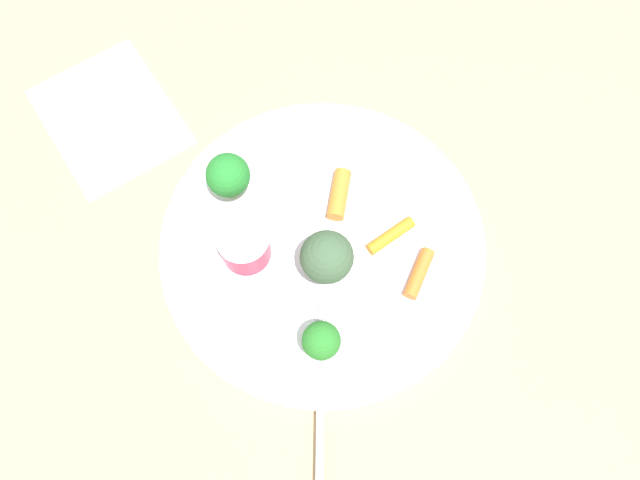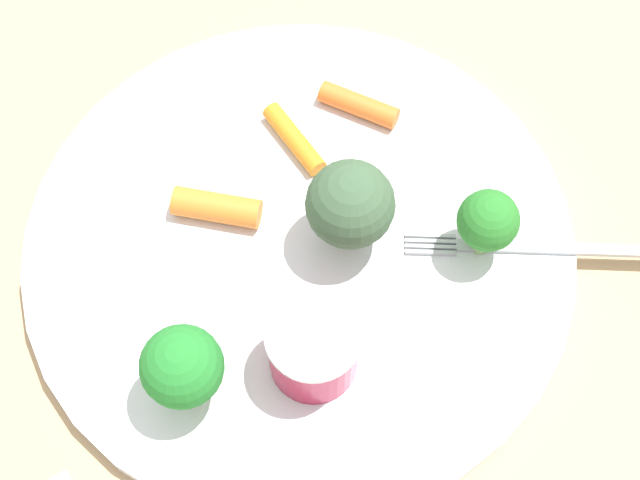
{
  "view_description": "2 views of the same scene",
  "coord_description": "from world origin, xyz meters",
  "px_view_note": "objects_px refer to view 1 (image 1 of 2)",
  "views": [
    {
      "loc": [
        0.15,
        -0.15,
        0.58
      ],
      "look_at": [
        -0.0,
        -0.0,
        0.02
      ],
      "focal_mm": 36.43,
      "sensor_mm": 36.0,
      "label": 1
    },
    {
      "loc": [
        -0.15,
        -0.18,
        0.47
      ],
      "look_at": [
        0.01,
        -0.01,
        0.02
      ],
      "focal_mm": 52.6,
      "sensor_mm": 36.0,
      "label": 2
    }
  ],
  "objects_px": {
    "broccoli_floret_0": "(327,257)",
    "broccoli_floret_1": "(228,176)",
    "broccoli_floret_2": "(321,341)",
    "carrot_stick_2": "(339,194)",
    "sauce_cup": "(245,245)",
    "carrot_stick_0": "(391,236)",
    "napkin": "(110,116)",
    "fork": "(320,407)",
    "plate": "(322,245)",
    "carrot_stick_1": "(419,273)"
  },
  "relations": [
    {
      "from": "broccoli_floret_0",
      "to": "broccoli_floret_1",
      "type": "bearing_deg",
      "value": -175.53
    },
    {
      "from": "broccoli_floret_0",
      "to": "broccoli_floret_2",
      "type": "relative_size",
      "value": 1.26
    },
    {
      "from": "broccoli_floret_2",
      "to": "carrot_stick_2",
      "type": "bearing_deg",
      "value": 129.24
    },
    {
      "from": "sauce_cup",
      "to": "carrot_stick_0",
      "type": "height_order",
      "value": "sauce_cup"
    },
    {
      "from": "napkin",
      "to": "fork",
      "type": "bearing_deg",
      "value": -7.58
    },
    {
      "from": "carrot_stick_2",
      "to": "fork",
      "type": "relative_size",
      "value": 0.34
    },
    {
      "from": "broccoli_floret_1",
      "to": "napkin",
      "type": "height_order",
      "value": "broccoli_floret_1"
    },
    {
      "from": "plate",
      "to": "broccoli_floret_2",
      "type": "relative_size",
      "value": 6.39
    },
    {
      "from": "sauce_cup",
      "to": "napkin",
      "type": "height_order",
      "value": "sauce_cup"
    },
    {
      "from": "carrot_stick_0",
      "to": "napkin",
      "type": "bearing_deg",
      "value": -160.15
    },
    {
      "from": "plate",
      "to": "broccoli_floret_0",
      "type": "height_order",
      "value": "broccoli_floret_0"
    },
    {
      "from": "broccoli_floret_0",
      "to": "carrot_stick_0",
      "type": "relative_size",
      "value": 1.21
    },
    {
      "from": "plate",
      "to": "fork",
      "type": "relative_size",
      "value": 2.15
    },
    {
      "from": "broccoli_floret_0",
      "to": "carrot_stick_0",
      "type": "xyz_separation_m",
      "value": [
        0.02,
        0.07,
        -0.03
      ]
    },
    {
      "from": "sauce_cup",
      "to": "carrot_stick_1",
      "type": "height_order",
      "value": "sauce_cup"
    },
    {
      "from": "carrot_stick_0",
      "to": "broccoli_floret_1",
      "type": "bearing_deg",
      "value": -151.64
    },
    {
      "from": "fork",
      "to": "napkin",
      "type": "bearing_deg",
      "value": 172.42
    },
    {
      "from": "carrot_stick_2",
      "to": "carrot_stick_1",
      "type": "bearing_deg",
      "value": -1.5
    },
    {
      "from": "carrot_stick_0",
      "to": "napkin",
      "type": "distance_m",
      "value": 0.32
    },
    {
      "from": "broccoli_floret_1",
      "to": "carrot_stick_0",
      "type": "relative_size",
      "value": 1.13
    },
    {
      "from": "broccoli_floret_1",
      "to": "fork",
      "type": "distance_m",
      "value": 0.22
    },
    {
      "from": "carrot_stick_1",
      "to": "plate",
      "type": "bearing_deg",
      "value": -154.2
    },
    {
      "from": "broccoli_floret_0",
      "to": "napkin",
      "type": "xyz_separation_m",
      "value": [
        -0.28,
        -0.04,
        -0.05
      ]
    },
    {
      "from": "plate",
      "to": "carrot_stick_1",
      "type": "xyz_separation_m",
      "value": [
        0.08,
        0.04,
        0.01
      ]
    },
    {
      "from": "carrot_stick_1",
      "to": "carrot_stick_2",
      "type": "bearing_deg",
      "value": 178.5
    },
    {
      "from": "sauce_cup",
      "to": "carrot_stick_2",
      "type": "height_order",
      "value": "sauce_cup"
    },
    {
      "from": "napkin",
      "to": "broccoli_floret_0",
      "type": "bearing_deg",
      "value": 8.5
    },
    {
      "from": "plate",
      "to": "fork",
      "type": "xyz_separation_m",
      "value": [
        0.11,
        -0.11,
        0.01
      ]
    },
    {
      "from": "carrot_stick_2",
      "to": "napkin",
      "type": "xyz_separation_m",
      "value": [
        -0.23,
        -0.1,
        -0.02
      ]
    },
    {
      "from": "broccoli_floret_0",
      "to": "napkin",
      "type": "height_order",
      "value": "broccoli_floret_0"
    },
    {
      "from": "broccoli_floret_0",
      "to": "carrot_stick_2",
      "type": "xyz_separation_m",
      "value": [
        -0.04,
        0.06,
        -0.03
      ]
    },
    {
      "from": "broccoli_floret_0",
      "to": "broccoli_floret_1",
      "type": "distance_m",
      "value": 0.12
    },
    {
      "from": "broccoli_floret_2",
      "to": "broccoli_floret_1",
      "type": "bearing_deg",
      "value": 165.25
    },
    {
      "from": "broccoli_floret_1",
      "to": "carrot_stick_2",
      "type": "height_order",
      "value": "broccoli_floret_1"
    },
    {
      "from": "sauce_cup",
      "to": "carrot_stick_2",
      "type": "relative_size",
      "value": 0.98
    },
    {
      "from": "plate",
      "to": "broccoli_floret_0",
      "type": "xyz_separation_m",
      "value": [
        0.02,
        -0.02,
        0.04
      ]
    },
    {
      "from": "carrot_stick_1",
      "to": "carrot_stick_2",
      "type": "height_order",
      "value": "carrot_stick_2"
    },
    {
      "from": "broccoli_floret_0",
      "to": "carrot_stick_1",
      "type": "bearing_deg",
      "value": 42.51
    },
    {
      "from": "broccoli_floret_0",
      "to": "broccoli_floret_2",
      "type": "height_order",
      "value": "broccoli_floret_0"
    },
    {
      "from": "plate",
      "to": "napkin",
      "type": "distance_m",
      "value": 0.26
    },
    {
      "from": "broccoli_floret_1",
      "to": "broccoli_floret_2",
      "type": "bearing_deg",
      "value": -14.75
    },
    {
      "from": "broccoli_floret_0",
      "to": "carrot_stick_0",
      "type": "bearing_deg",
      "value": 74.14
    },
    {
      "from": "plate",
      "to": "carrot_stick_0",
      "type": "xyz_separation_m",
      "value": [
        0.04,
        0.05,
        0.01
      ]
    },
    {
      "from": "plate",
      "to": "napkin",
      "type": "height_order",
      "value": "plate"
    },
    {
      "from": "carrot_stick_0",
      "to": "carrot_stick_1",
      "type": "distance_m",
      "value": 0.04
    },
    {
      "from": "broccoli_floret_1",
      "to": "carrot_stick_0",
      "type": "xyz_separation_m",
      "value": [
        0.14,
        0.07,
        -0.03
      ]
    },
    {
      "from": "carrot_stick_2",
      "to": "napkin",
      "type": "height_order",
      "value": "carrot_stick_2"
    },
    {
      "from": "plate",
      "to": "napkin",
      "type": "xyz_separation_m",
      "value": [
        -0.26,
        -0.06,
        -0.0
      ]
    },
    {
      "from": "plate",
      "to": "carrot_stick_1",
      "type": "height_order",
      "value": "carrot_stick_1"
    },
    {
      "from": "plate",
      "to": "broccoli_floret_2",
      "type": "xyz_separation_m",
      "value": [
        0.07,
        -0.07,
        0.04
      ]
    }
  ]
}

